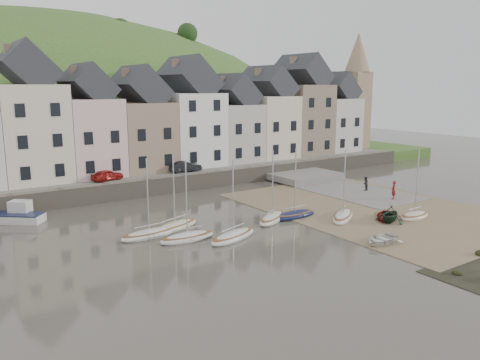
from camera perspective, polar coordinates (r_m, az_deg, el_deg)
ground at (r=39.23m, az=4.96°, el=-5.72°), size 160.00×160.00×0.00m
quay_land at (r=66.35m, az=-12.75°, el=1.70°), size 90.00×30.00×1.50m
quay_street at (r=55.81m, az=-8.41°, el=0.93°), size 70.00×7.00×0.10m
seawall at (r=52.86m, az=-6.73°, el=-0.32°), size 70.00×1.20×1.80m
beach at (r=46.73m, az=15.50°, el=-3.28°), size 18.00×26.00×0.06m
slipway at (r=54.82m, az=11.87°, el=-0.96°), size 8.00×18.00×0.12m
hillside at (r=95.59m, az=-21.37°, el=-7.49°), size 134.40×84.00×84.00m
townhouse_terrace at (r=58.99m, az=-8.53°, el=7.14°), size 61.05×8.00×13.93m
church_spire at (r=78.85m, az=13.75°, el=10.65°), size 4.00×4.00×18.00m
sailboat_0 at (r=37.33m, az=-10.79°, el=-6.34°), size 4.83×1.92×6.32m
sailboat_1 at (r=36.13m, az=-6.32°, el=-6.80°), size 4.45×1.53×6.32m
sailboat_2 at (r=38.96m, az=-7.79°, el=-5.50°), size 5.07×3.01×6.32m
sailboat_3 at (r=36.17m, az=-0.82°, el=-6.72°), size 5.07×2.94×6.32m
sailboat_4 at (r=41.07m, az=3.87°, el=-4.54°), size 4.71×3.69×6.32m
sailboat_5 at (r=42.23m, az=6.53°, el=-4.14°), size 4.56×1.61×6.32m
sailboat_6 at (r=42.54m, az=12.19°, el=-4.22°), size 4.94×4.02×6.32m
sailboat_7 at (r=44.29m, az=20.13°, el=-4.03°), size 3.49×1.65×6.32m
motorboat_2 at (r=44.91m, az=-25.18°, el=-3.81°), size 4.74×4.33×1.70m
rowboat_white at (r=36.61m, az=16.57°, el=-6.77°), size 3.35×2.55×0.65m
rowboat_green at (r=42.27m, az=17.50°, el=-3.87°), size 3.31×3.07×1.43m
rowboat_red at (r=42.98m, az=16.96°, el=-4.12°), size 3.92×3.58×0.66m
person_red at (r=50.49m, az=17.87°, el=-1.15°), size 0.80×0.80×1.88m
person_dark at (r=53.81m, az=14.74°, el=-0.42°), size 0.89×0.79×1.53m
car_left at (r=51.94m, az=-15.58°, el=0.58°), size 3.65×2.21×1.16m
car_right at (r=55.48m, az=-6.57°, el=1.63°), size 3.86×1.46×1.26m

